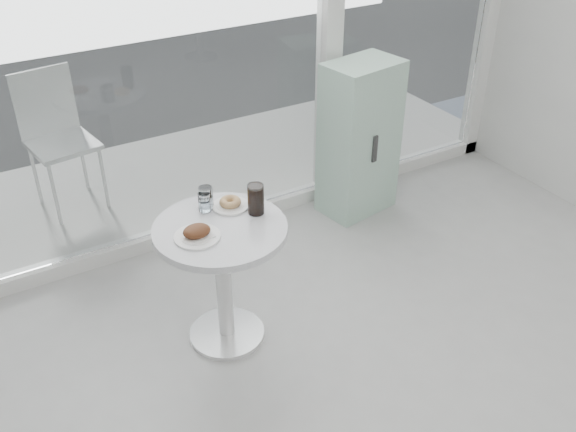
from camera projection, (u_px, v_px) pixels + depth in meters
main_table at (222, 260)px, 3.50m from camera, size 0.72×0.72×0.77m
patio_deck at (182, 176)px, 5.38m from camera, size 5.60×1.60×0.05m
mint_cabinet at (359, 139)px, 4.71m from camera, size 0.59×0.44×1.16m
patio_chair at (56, 132)px, 4.69m from camera, size 0.51×0.51×1.03m
plate_fritter at (197, 233)px, 3.28m from camera, size 0.24×0.24×0.07m
plate_donut at (230, 204)px, 3.54m from camera, size 0.21×0.21×0.05m
water_tumbler_a at (204, 203)px, 3.49m from camera, size 0.07×0.07×0.11m
water_tumbler_b at (206, 199)px, 3.51m from camera, size 0.08×0.08×0.13m
cola_glass at (256, 200)px, 3.45m from camera, size 0.09×0.09×0.17m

